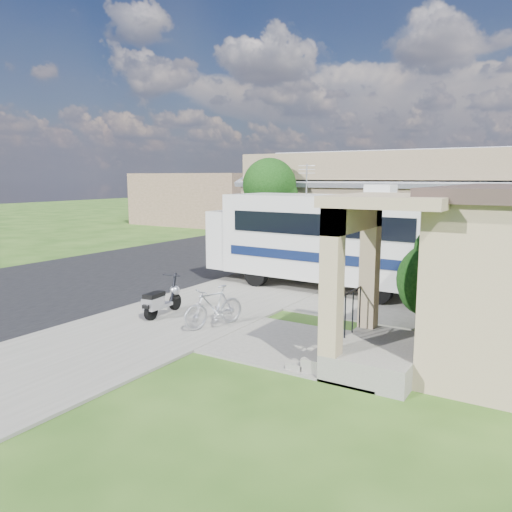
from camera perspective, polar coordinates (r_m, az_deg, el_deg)
The scene contains 18 objects.
ground at distance 13.44m, azimuth -3.81°, elevation -7.09°, with size 120.00×120.00×0.00m, color #204011.
street_slab at distance 25.68m, azimuth -4.52°, elevation 0.67°, with size 9.00×80.00×0.02m, color black.
sidewalk_slab at distance 22.51m, azimuth 8.97°, elevation -0.54°, with size 4.00×80.00×0.06m, color #636059.
driveway_slab at distance 16.58m, azimuth 9.58°, elevation -4.00°, with size 7.00×6.00×0.05m, color #636059.
walk_slab at distance 11.15m, azimuth 5.98°, elevation -10.40°, with size 4.00×3.00×0.05m, color #636059.
warehouse at distance 25.66m, azimuth 14.60°, elevation 4.85°, with size 12.50×8.40×5.04m.
distant_bldg_far at distance 40.75m, azimuth -5.40°, elevation 6.55°, with size 10.00×8.00×4.00m, color brown.
distant_bldg_near at distance 49.92m, azimuth 4.85°, elevation 6.54°, with size 8.00×7.00×3.20m, color #716146.
street_tree_a at distance 22.55m, azimuth 1.84°, elevation 7.80°, with size 2.44×2.40×4.58m.
street_tree_b at distance 31.61m, azimuth 10.99°, elevation 8.25°, with size 2.44×2.40×4.73m.
street_tree_c at distance 40.16m, azimuth 15.58°, elevation 7.80°, with size 2.44×2.40×4.42m.
motorhome at distance 16.74m, azimuth 7.88°, elevation 2.20°, with size 8.09×2.84×4.11m.
shrub at distance 12.94m, azimuth 20.27°, elevation -2.29°, with size 2.09×1.99×2.56m.
scooter at distance 13.54m, azimuth -10.83°, elevation -5.05°, with size 0.59×1.59×1.04m.
bicycle at distance 12.38m, azimuth -4.85°, elevation -6.06°, with size 0.48×1.69×1.02m, color #B1B2BA.
pickup_truck at distance 27.91m, azimuth 1.81°, elevation 3.12°, with size 2.85×6.19×1.72m, color white.
van at distance 33.18m, azimuth 6.61°, elevation 3.99°, with size 2.39×5.89×1.71m, color white.
garden_hose at distance 11.82m, azimuth 9.89°, elevation -9.05°, with size 0.37×0.37×0.17m, color #125C12.
Camera 1 is at (7.52, -10.50, 3.72)m, focal length 35.00 mm.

